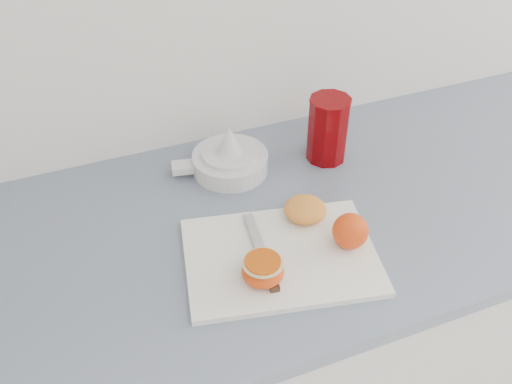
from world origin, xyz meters
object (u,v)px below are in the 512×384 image
(citrus_juicer, at_px, (229,159))
(half_orange, at_px, (263,270))
(counter, at_px, (291,344))
(red_tumbler, at_px, (328,131))
(cutting_board, at_px, (281,256))

(citrus_juicer, bearing_deg, half_orange, -99.61)
(counter, bearing_deg, citrus_juicer, 117.27)
(counter, relative_size, red_tumbler, 16.24)
(half_orange, xyz_separation_m, red_tumbler, (0.27, 0.29, 0.03))
(cutting_board, height_order, citrus_juicer, citrus_juicer)
(cutting_board, xyz_separation_m, citrus_juicer, (0.00, 0.28, 0.02))
(half_orange, height_order, citrus_juicer, citrus_juicer)
(counter, height_order, citrus_juicer, citrus_juicer)
(half_orange, relative_size, citrus_juicer, 0.35)
(cutting_board, height_order, half_orange, half_orange)
(red_tumbler, bearing_deg, half_orange, -132.69)
(counter, distance_m, citrus_juicer, 0.51)
(cutting_board, bearing_deg, red_tumbler, 48.99)
(counter, height_order, cutting_board, cutting_board)
(half_orange, distance_m, red_tumbler, 0.39)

